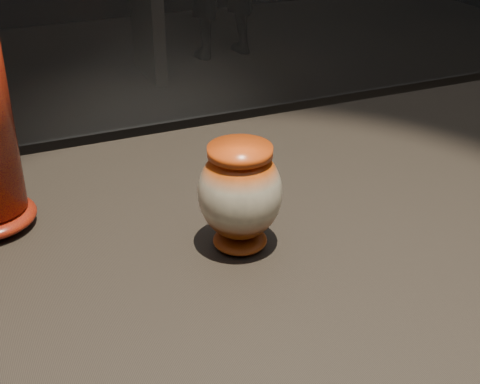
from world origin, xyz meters
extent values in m
cube|color=black|center=(0.00, 0.00, 0.88)|extent=(2.00, 0.80, 0.05)
ellipsoid|color=#6F2C09|center=(-0.18, -0.04, 0.91)|extent=(0.09, 0.09, 0.02)
ellipsoid|color=beige|center=(-0.18, -0.04, 0.99)|extent=(0.14, 0.14, 0.14)
cylinder|color=#ED5A16|center=(-0.18, -0.04, 1.05)|extent=(0.11, 0.11, 0.01)
cube|color=black|center=(0.66, 3.37, 0.42)|extent=(0.08, 0.50, 0.85)
camera|label=1|loc=(-0.50, -0.79, 1.43)|focal=50.00mm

